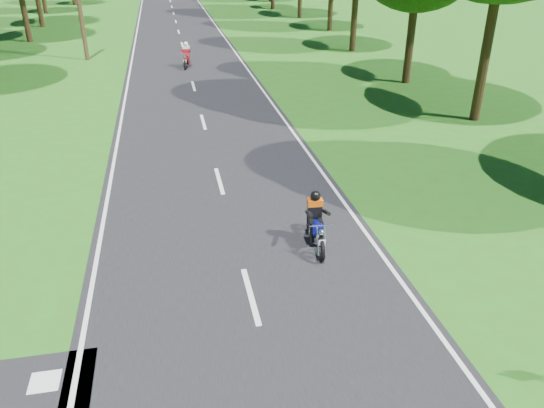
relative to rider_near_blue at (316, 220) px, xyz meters
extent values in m
plane|color=#295B14|center=(-1.87, -3.73, -0.71)|extent=(160.00, 160.00, 0.00)
cube|color=black|center=(-1.87, 46.27, -0.70)|extent=(7.00, 140.00, 0.02)
cube|color=silver|center=(-1.87, -1.73, -0.68)|extent=(0.12, 2.00, 0.01)
cube|color=silver|center=(-1.87, 4.27, -0.68)|extent=(0.12, 2.00, 0.01)
cube|color=silver|center=(-1.87, 10.27, -0.68)|extent=(0.12, 2.00, 0.01)
cube|color=silver|center=(-1.87, 16.27, -0.68)|extent=(0.12, 2.00, 0.01)
cube|color=silver|center=(-1.87, 22.27, -0.68)|extent=(0.12, 2.00, 0.01)
cube|color=silver|center=(-1.87, 28.27, -0.68)|extent=(0.12, 2.00, 0.01)
cube|color=silver|center=(-1.87, 34.27, -0.68)|extent=(0.12, 2.00, 0.01)
cube|color=silver|center=(-1.87, 40.27, -0.68)|extent=(0.12, 2.00, 0.01)
cube|color=silver|center=(-1.87, 46.27, -0.68)|extent=(0.12, 2.00, 0.01)
cube|color=silver|center=(-1.87, 52.27, -0.68)|extent=(0.12, 2.00, 0.01)
cube|color=silver|center=(-1.87, 58.27, -0.68)|extent=(0.12, 2.00, 0.01)
cube|color=silver|center=(-5.17, 46.27, -0.68)|extent=(0.10, 140.00, 0.01)
cube|color=silver|center=(1.43, 46.27, -0.68)|extent=(0.10, 140.00, 0.01)
cube|color=silver|center=(-5.67, -3.43, -0.68)|extent=(0.50, 0.50, 0.01)
cylinder|color=black|center=(-12.70, 31.87, 1.45)|extent=(0.40, 0.40, 4.32)
cylinder|color=black|center=(9.19, 8.47, 1.57)|extent=(0.40, 0.40, 4.56)
cylinder|color=black|center=(9.05, 14.96, 1.04)|extent=(0.40, 0.40, 3.49)
cylinder|color=black|center=(9.19, 23.85, 1.14)|extent=(0.40, 0.40, 3.69)
cylinder|color=black|center=(10.30, 32.69, 1.17)|extent=(0.40, 0.40, 3.74)
camera|label=1|loc=(-3.22, -10.69, 6.00)|focal=35.00mm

